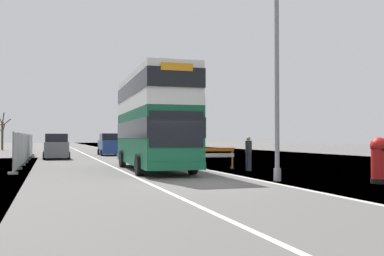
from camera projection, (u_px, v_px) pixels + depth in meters
name	position (u px, v px, depth m)	size (l,w,h in m)	color
ground	(215.00, 185.00, 16.48)	(140.00, 280.00, 0.10)	#565451
double_decker_bus	(153.00, 120.00, 23.34)	(3.06, 10.43, 5.06)	#145638
lamppost_foreground	(277.00, 88.00, 17.45)	(0.29, 0.70, 7.85)	gray
red_pillar_postbox	(379.00, 158.00, 16.52)	(0.65, 0.65, 1.75)	black
roadworks_barrier	(218.00, 155.00, 24.13)	(1.87, 0.69, 1.17)	orange
construction_site_fence	(26.00, 148.00, 31.81)	(0.44, 24.00, 2.02)	#A8AAAD
car_oncoming_near	(56.00, 147.00, 35.56)	(2.07, 4.03, 2.04)	slate
car_receding_mid	(109.00, 145.00, 43.06)	(1.90, 4.22, 2.14)	navy
bare_tree_far_verge_mid	(2.00, 132.00, 61.78)	(2.10, 2.39, 5.25)	#4C3D2D
pedestrian_at_kerb	(249.00, 153.00, 22.81)	(0.34, 0.34, 1.79)	#2D3342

